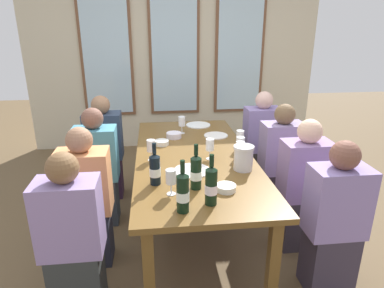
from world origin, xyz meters
TOP-DOWN VIEW (x-y plane):
  - ground_plane at (0.00, 0.00)m, footprint 12.00×12.00m
  - back_wall_with_windows at (0.00, 2.37)m, footprint 4.17×0.10m
  - dining_table at (0.00, 0.00)m, footprint 0.97×2.10m
  - white_plate_0 at (-0.05, -0.32)m, footprint 0.28×0.28m
  - white_plate_1 at (0.15, 0.87)m, footprint 0.26×0.26m
  - white_plate_2 at (0.28, 0.49)m, footprint 0.24×0.24m
  - metal_pitcher at (0.34, -0.33)m, footprint 0.16×0.16m
  - wine_bottle_0 at (-0.17, -0.89)m, footprint 0.08×0.08m
  - wine_bottle_1 at (-0.33, -0.50)m, footprint 0.08×0.08m
  - wine_bottle_2 at (0.01, -0.82)m, footprint 0.08×0.08m
  - wine_bottle_3 at (-0.06, -0.60)m, footprint 0.08×0.08m
  - tasting_bowl_0 at (-0.14, 0.48)m, footprint 0.15×0.15m
  - tasting_bowl_1 at (-0.26, 0.29)m, footprint 0.13×0.13m
  - tasting_bowl_2 at (0.14, -0.66)m, footprint 0.13×0.13m
  - wine_glass_0 at (0.35, -0.19)m, footprint 0.07×0.07m
  - wine_glass_1 at (0.38, -0.08)m, footprint 0.07×0.07m
  - wine_glass_2 at (0.42, 0.10)m, footprint 0.07×0.07m
  - wine_glass_3 at (-0.36, -0.07)m, footprint 0.07×0.07m
  - wine_glass_4 at (-0.05, 0.62)m, footprint 0.07×0.07m
  - wine_glass_5 at (-0.23, -0.67)m, footprint 0.07×0.07m
  - wine_glass_6 at (0.12, -0.10)m, footprint 0.07×0.07m
  - seated_person_0 at (-0.85, -0.31)m, footprint 0.38×0.24m
  - seated_person_1 at (0.85, -0.30)m, footprint 0.38×0.24m
  - seated_person_2 at (-0.85, -0.80)m, footprint 0.38×0.24m
  - seated_person_3 at (0.85, -0.80)m, footprint 0.38×0.24m
  - seated_person_4 at (-0.85, 0.26)m, footprint 0.38×0.24m
  - seated_person_5 at (0.85, 0.21)m, footprint 0.38×0.24m
  - seated_person_6 at (-0.85, 0.78)m, footprint 0.38×0.24m
  - seated_person_7 at (0.85, 0.81)m, footprint 0.38×0.24m

SIDE VIEW (x-z plane):
  - ground_plane at x=0.00m, z-range 0.00..0.00m
  - seated_person_0 at x=-0.85m, z-range -0.03..1.08m
  - seated_person_1 at x=0.85m, z-range -0.03..1.08m
  - seated_person_2 at x=-0.85m, z-range -0.03..1.08m
  - seated_person_3 at x=0.85m, z-range -0.03..1.08m
  - seated_person_4 at x=-0.85m, z-range -0.03..1.08m
  - seated_person_5 at x=0.85m, z-range -0.03..1.08m
  - seated_person_6 at x=-0.85m, z-range -0.03..1.08m
  - seated_person_7 at x=0.85m, z-range -0.03..1.08m
  - dining_table at x=0.00m, z-range 0.30..1.04m
  - white_plate_0 at x=-0.05m, z-range 0.74..0.75m
  - white_plate_1 at x=0.15m, z-range 0.74..0.75m
  - white_plate_2 at x=0.28m, z-range 0.74..0.75m
  - tasting_bowl_2 at x=0.14m, z-range 0.74..0.78m
  - tasting_bowl_1 at x=-0.26m, z-range 0.74..0.78m
  - tasting_bowl_0 at x=-0.14m, z-range 0.74..0.79m
  - metal_pitcher at x=0.34m, z-range 0.74..0.93m
  - wine_bottle_1 at x=-0.33m, z-range 0.70..1.00m
  - wine_glass_0 at x=0.35m, z-range 0.77..0.94m
  - wine_glass_6 at x=0.12m, z-range 0.77..0.94m
  - wine_bottle_3 at x=-0.06m, z-range 0.70..1.02m
  - wine_glass_1 at x=0.38m, z-range 0.77..0.95m
  - wine_glass_2 at x=0.42m, z-range 0.77..0.95m
  - wine_glass_3 at x=-0.36m, z-range 0.77..0.95m
  - wine_glass_4 at x=-0.05m, z-range 0.77..0.95m
  - wine_glass_5 at x=-0.23m, z-range 0.77..0.95m
  - wine_bottle_2 at x=0.01m, z-range 0.70..1.03m
  - wine_bottle_0 at x=-0.17m, z-range 0.70..1.03m
  - back_wall_with_windows at x=0.00m, z-range 0.00..2.90m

